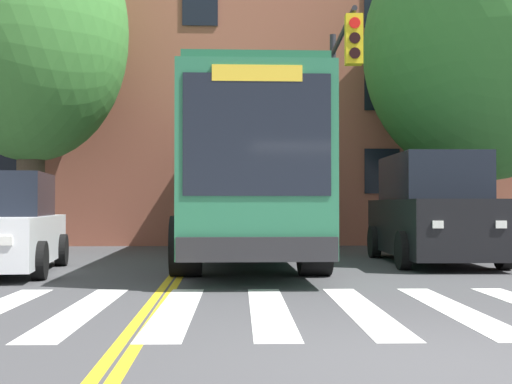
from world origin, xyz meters
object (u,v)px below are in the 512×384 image
Objects in this scene: city_bus at (244,175)px; car_silver_behind_bus at (242,217)px; traffic_light_overhead at (341,95)px; street_tree_curbside_small at (32,33)px; street_tree_curbside_large at (482,46)px; car_black_far_lane at (432,212)px; car_white_near_lane at (2,228)px.

car_silver_behind_bus is at bearing 88.89° from city_bus.
traffic_light_overhead is at bearing -3.06° from city_bus.
city_bus reaches higher than car_silver_behind_bus.
city_bus is 7.52m from street_tree_curbside_small.
traffic_light_overhead is 5.53m from street_tree_curbside_large.
city_bus is 1.31× the size of street_tree_curbside_small.
car_silver_behind_bus is 10.03m from street_tree_curbside_small.
city_bus is at bearing -91.11° from car_silver_behind_bus.
street_tree_curbside_large is (4.38, 2.84, 1.82)m from traffic_light_overhead.
city_bus is 2.39× the size of car_black_far_lane.
car_black_far_lane is (4.07, -1.18, -0.85)m from city_bus.
car_white_near_lane is at bearing -79.65° from street_tree_curbside_small.
city_bus is 4.32m from car_black_far_lane.
car_white_near_lane is 0.50× the size of street_tree_curbside_large.
city_bus is 9.34m from car_silver_behind_bus.
street_tree_curbside_large is 0.99× the size of street_tree_curbside_small.
car_silver_behind_bus is 10.37m from street_tree_curbside_large.
car_silver_behind_bus is at bearing 134.55° from street_tree_curbside_large.
car_white_near_lane is 7.89m from street_tree_curbside_small.
city_bus is at bearing -157.68° from street_tree_curbside_large.
street_tree_curbside_small is (-9.75, 4.11, 4.81)m from car_black_far_lane.
street_tree_curbside_large is (11.22, 5.73, 4.80)m from car_white_near_lane.
traffic_light_overhead is at bearing -21.03° from street_tree_curbside_small.
street_tree_curbside_small is at bearing -132.74° from car_silver_behind_bus.
car_white_near_lane is (-4.59, -3.01, -1.13)m from city_bus.
street_tree_curbside_large reaches higher than car_white_near_lane.
city_bus is 2.91m from traffic_light_overhead.
city_bus is 3.23× the size of car_silver_behind_bus.
traffic_light_overhead is at bearing -147.05° from street_tree_curbside_large.
car_black_far_lane is at bearing -30.13° from traffic_light_overhead.
city_bus is 2.64× the size of car_white_near_lane.
street_tree_curbside_small reaches higher than car_black_far_lane.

